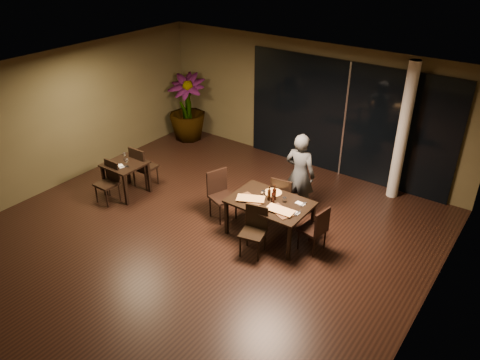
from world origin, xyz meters
name	(u,v)px	position (x,y,z in m)	size (l,w,h in m)	color
ground	(203,236)	(0.00, 0.00, 0.00)	(8.00, 8.00, 0.00)	black
wall_back	(309,104)	(0.00, 4.05, 1.50)	(8.00, 0.10, 3.00)	#453E25
wall_left	(59,118)	(-4.05, 0.00, 1.50)	(0.10, 8.00, 3.00)	#453E25
wall_right	(433,249)	(4.05, 0.00, 1.50)	(0.10, 8.00, 3.00)	#453E25
ceiling	(196,83)	(0.00, 0.00, 3.02)	(8.00, 8.00, 0.04)	silver
window_panel	(345,120)	(1.00, 3.96, 1.35)	(5.00, 0.06, 2.70)	black
column	(403,133)	(2.40, 3.65, 1.50)	(0.24, 0.24, 3.00)	silver
main_table	(270,205)	(1.00, 0.80, 0.68)	(1.50, 1.00, 0.75)	black
side_table	(125,168)	(-2.40, 0.30, 0.62)	(0.80, 0.80, 0.75)	black
chair_main_far	(283,196)	(0.91, 1.42, 0.53)	(0.51, 0.51, 0.96)	black
chair_main_near	(254,228)	(1.05, 0.21, 0.51)	(0.51, 0.51, 0.91)	black
chair_main_left	(220,192)	(-0.17, 0.79, 0.56)	(0.59, 0.59, 1.00)	black
chair_main_right	(316,228)	(1.95, 0.87, 0.50)	(0.48, 0.48, 0.90)	black
chair_side_far	(142,165)	(-2.34, 0.72, 0.55)	(0.46, 0.46, 0.99)	black
chair_side_near	(109,179)	(-2.48, -0.10, 0.50)	(0.42, 0.42, 0.90)	black
diner	(300,174)	(1.03, 1.86, 0.87)	(0.59, 0.39, 1.75)	#323537
potted_plant	(187,108)	(-3.33, 3.40, 0.90)	(0.98, 0.98, 1.80)	#204717
pizza_board_left	(251,199)	(0.67, 0.63, 0.76)	(0.52, 0.26, 0.01)	#432915
pizza_board_right	(280,211)	(1.33, 0.61, 0.76)	(0.52, 0.26, 0.01)	#442716
oblong_pizza_left	(251,199)	(0.67, 0.63, 0.77)	(0.50, 0.24, 0.02)	maroon
oblong_pizza_right	(280,210)	(1.33, 0.61, 0.77)	(0.50, 0.23, 0.02)	maroon
round_pizza	(273,193)	(0.88, 1.09, 0.76)	(0.33, 0.33, 0.01)	#AC2D13
bottle_a	(269,193)	(0.95, 0.83, 0.89)	(0.06, 0.06, 0.29)	black
bottle_b	(273,196)	(1.07, 0.78, 0.89)	(0.06, 0.06, 0.28)	black
bottle_c	(274,192)	(1.02, 0.91, 0.90)	(0.07, 0.07, 0.30)	black
tumbler_left	(263,193)	(0.78, 0.91, 0.80)	(0.08, 0.08, 0.09)	white
tumbler_right	(284,200)	(1.22, 0.95, 0.79)	(0.07, 0.07, 0.09)	white
napkin_near	(295,213)	(1.57, 0.72, 0.76)	(0.18, 0.10, 0.01)	white
napkin_far	(300,204)	(1.50, 1.05, 0.76)	(0.18, 0.10, 0.01)	silver
wine_glass_a	(124,156)	(-2.52, 0.42, 0.83)	(0.07, 0.07, 0.17)	white
wine_glass_b	(127,163)	(-2.24, 0.22, 0.84)	(0.08, 0.08, 0.18)	white
side_napkin	(121,166)	(-2.35, 0.15, 0.76)	(0.18, 0.11, 0.01)	white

